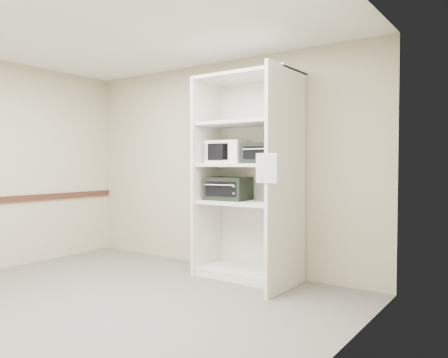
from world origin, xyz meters
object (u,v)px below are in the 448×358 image
Objects in this scene: shelving_unit at (251,184)px; toaster_oven_upper at (263,153)px; toaster_oven_lower at (228,189)px; microwave at (228,152)px.

toaster_oven_upper is at bearing 14.83° from shelving_unit.
microwave is at bearing 128.28° from toaster_oven_lower.
microwave is at bearing -179.30° from toaster_oven_upper.
microwave is 0.92× the size of toaster_oven_lower.
toaster_oven_upper is at bearing -3.31° from toaster_oven_lower.
shelving_unit is 0.53m from microwave.
microwave reaches higher than toaster_oven_lower.
microwave is (-0.37, 0.04, 0.38)m from shelving_unit.
toaster_oven_lower is (-0.34, 0.02, -0.07)m from shelving_unit.
toaster_oven_upper reaches higher than toaster_oven_lower.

